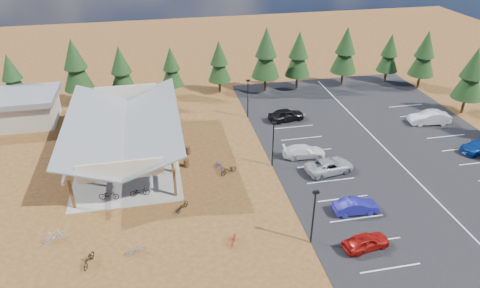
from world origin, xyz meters
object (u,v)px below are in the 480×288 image
car_4 (286,115)px  bike_2 (113,148)px  bike_1 (118,169)px  bike_16 (229,170)px  lamp_post_2 (248,96)px  bike_8 (89,259)px  bike_4 (140,192)px  bike_7 (137,125)px  bike_5 (136,153)px  outbuilding (13,109)px  trash_bin_1 (188,150)px  trash_bin_0 (186,163)px  lamp_post_0 (314,214)px  bike_3 (119,134)px  bike_9 (54,236)px  car_0 (366,241)px  lamp_post_1 (273,141)px  bike_6 (146,141)px  bike_11 (233,239)px  bike_13 (136,250)px  car_9 (429,118)px  bike_12 (182,206)px  car_2 (329,166)px  bike_0 (109,195)px  bike_pavilion (124,125)px  car_1 (356,206)px

car_4 → bike_2: bearing=93.1°
bike_1 → bike_16: bike_1 is taller
lamp_post_2 → bike_8: 28.97m
bike_4 → bike_7: bike_7 is taller
bike_5 → outbuilding: bearing=45.3°
trash_bin_1 → trash_bin_0: bearing=-98.8°
lamp_post_0 → trash_bin_0: (-8.92, 13.59, -2.53)m
trash_bin_1 → bike_16: (3.70, -4.85, 0.04)m
bike_2 → bike_4: bearing=-150.1°
bike_3 → bike_7: size_ratio=0.90×
bike_16 → bike_9: bearing=-92.5°
car_0 → car_4: (0.51, 23.54, 0.12)m
lamp_post_1 → bike_8: (-17.58, -10.89, -2.49)m
lamp_post_1 → bike_2: 17.93m
bike_4 → lamp_post_0: bearing=-124.4°
bike_6 → bike_11: size_ratio=1.23×
bike_4 → bike_8: (-3.84, -8.09, -0.10)m
lamp_post_2 → car_0: lamp_post_2 is taller
bike_4 → bike_7: 13.97m
car_0 → trash_bin_0: bearing=31.8°
bike_3 → bike_16: bike_3 is taller
outbuilding → bike_16: outbuilding is taller
bike_4 → car_4: (18.32, 12.80, 0.24)m
lamp_post_0 → bike_13: size_ratio=3.25×
trash_bin_0 → car_9: car_9 is taller
bike_3 → bike_13: 20.09m
lamp_post_2 → bike_4: bearing=-132.9°
lamp_post_0 → trash_bin_0: size_ratio=5.71×
car_4 → bike_3: bearing=84.2°
bike_3 → car_0: size_ratio=0.39×
bike_2 → car_4: 21.62m
bike_2 → car_4: size_ratio=0.38×
outbuilding → bike_16: bearing=-34.6°
bike_12 → car_2: car_2 is taller
bike_9 → car_0: size_ratio=0.45×
lamp_post_0 → bike_6: size_ratio=2.84×
bike_9 → bike_13: bearing=-139.3°
bike_2 → bike_7: (2.64, 5.07, 0.05)m
bike_4 → bike_11: bearing=-137.7°
bike_6 → car_0: (17.10, -20.52, 0.13)m
bike_9 → bike_1: bearing=-52.5°
bike_2 → bike_7: bearing=-15.9°
bike_7 → car_4: size_ratio=0.37×
lamp_post_1 → bike_9: 22.13m
bike_0 → trash_bin_1: bearing=-39.5°
lamp_post_1 → car_4: 11.21m
trash_bin_0 → bike_13: (-5.14, -12.10, 0.03)m
bike_0 → bike_2: (-0.12, 8.90, -0.03)m
bike_9 → bike_16: size_ratio=0.95×
bike_pavilion → car_1: (20.24, -14.13, -3.11)m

